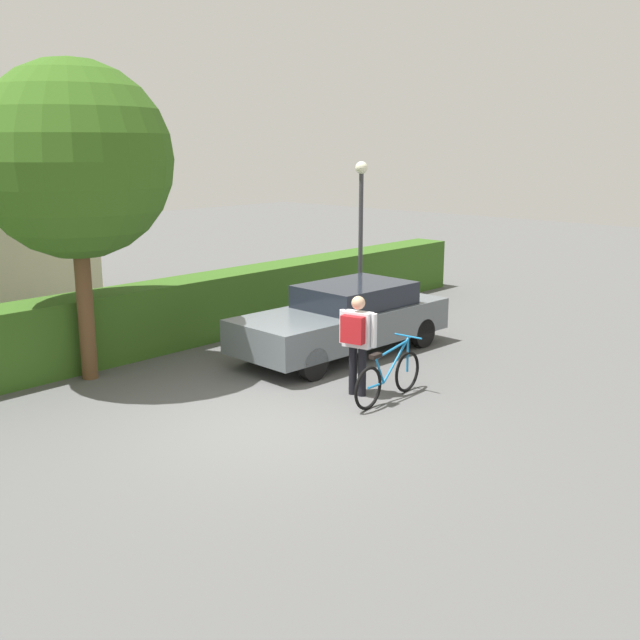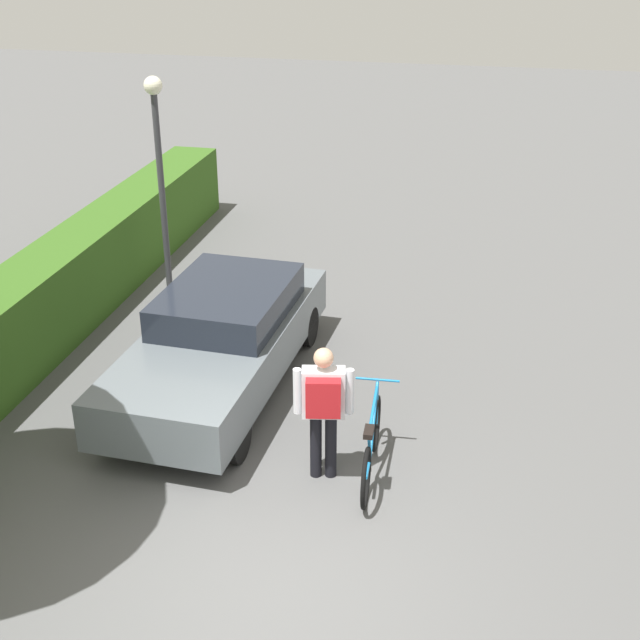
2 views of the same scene
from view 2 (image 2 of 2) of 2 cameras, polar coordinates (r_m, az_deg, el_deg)
ground_plane at (r=8.39m, az=-3.76°, el=-17.65°), size 60.00×60.00×0.00m
parked_car_near at (r=11.22m, az=-6.58°, el=-1.24°), size 4.49×1.90×1.32m
bicycle at (r=9.60m, az=3.44°, el=-8.40°), size 1.74×0.50×0.93m
person_rider at (r=9.22m, az=0.23°, el=-5.52°), size 0.41×0.64×1.60m
street_lamp at (r=13.54m, az=-10.68°, el=10.73°), size 0.28×0.28×3.52m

